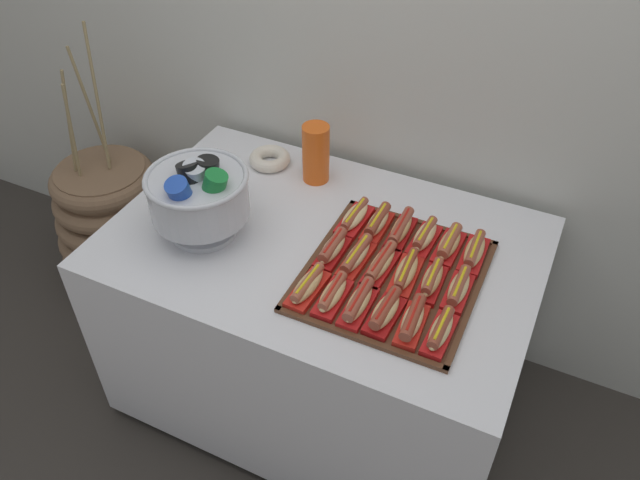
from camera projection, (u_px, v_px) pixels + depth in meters
ground_plane at (322, 388)px, 2.41m from camera, size 10.00×10.00×0.00m
back_wall at (397, 0)px, 1.90m from camera, size 6.00×0.10×2.60m
buffet_table at (322, 319)px, 2.15m from camera, size 1.30×0.86×0.75m
floor_vase at (115, 225)px, 2.70m from camera, size 0.50×0.50×1.13m
serving_tray at (393, 276)px, 1.79m from camera, size 0.48×0.53×0.01m
hot_dog_0 at (308, 286)px, 1.72m from camera, size 0.07×0.17×0.06m
hot_dog_1 at (333, 295)px, 1.70m from camera, size 0.06×0.16×0.06m
hot_dog_2 at (358, 303)px, 1.67m from camera, size 0.06×0.17×0.06m
hot_dog_3 at (385, 312)px, 1.65m from camera, size 0.07×0.16×0.06m
hot_dog_4 at (412, 321)px, 1.62m from camera, size 0.07×0.16×0.06m
hot_dog_5 at (440, 331)px, 1.60m from camera, size 0.06×0.16×0.06m
hot_dog_6 at (333, 249)px, 1.83m from camera, size 0.06×0.15×0.06m
hot_dog_7 at (356, 257)px, 1.81m from camera, size 0.06×0.17×0.06m
hot_dog_8 at (381, 264)px, 1.79m from camera, size 0.07×0.18×0.06m
hot_dog_9 at (406, 273)px, 1.76m from camera, size 0.07×0.17×0.06m
hot_dog_10 at (432, 280)px, 1.74m from camera, size 0.06×0.16×0.06m
hot_dog_11 at (458, 289)px, 1.71m from camera, size 0.06×0.15×0.06m
hot_dog_12 at (355, 217)px, 1.95m from camera, size 0.07×0.17×0.05m
hot_dog_13 at (377, 223)px, 1.92m from camera, size 0.06×0.16×0.06m
hot_dog_14 at (401, 229)px, 1.90m from camera, size 0.06×0.17×0.06m
hot_dog_15 at (425, 237)px, 1.87m from camera, size 0.07×0.16×0.06m
hot_dog_16 at (449, 244)px, 1.85m from camera, size 0.07×0.16×0.06m
hot_dog_17 at (474, 252)px, 1.83m from camera, size 0.07×0.17×0.06m
punch_bowl at (199, 194)px, 1.85m from camera, size 0.30×0.30×0.26m
cup_stack at (316, 153)px, 2.09m from camera, size 0.09×0.09×0.20m
donut at (270, 159)px, 2.21m from camera, size 0.14×0.14×0.04m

